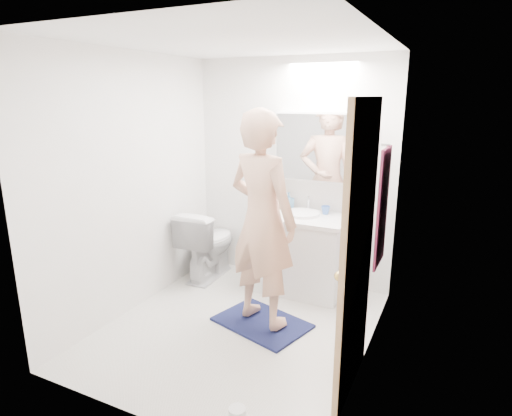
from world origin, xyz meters
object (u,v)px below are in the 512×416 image
Objects in this scene: vanity_cabinet at (300,255)px; toothbrush_cup at (326,210)px; toilet_paper_roll at (237,415)px; soap_bottle_b at (289,201)px; person at (262,220)px; medicine_cabinet at (318,147)px; toilet at (208,243)px; soap_bottle_a at (281,199)px.

toothbrush_cup reaches higher than vanity_cabinet.
soap_bottle_b is at bearing 103.54° from toilet_paper_roll.
vanity_cabinet is 1.01m from person.
person is (-0.14, -1.03, -0.52)m from medicine_cabinet.
toilet is 0.43× the size of person.
person reaches higher than toothbrush_cup.
soap_bottle_b is 1.70× the size of toilet_paper_roll.
toilet is 7.24× the size of toilet_paper_roll.
soap_bottle_b is at bearing 21.75° from soap_bottle_a.
soap_bottle_a is at bearing 152.26° from vanity_cabinet.
toilet is (-1.14, -0.33, -1.10)m from medicine_cabinet.
vanity_cabinet is at bearing -40.59° from soap_bottle_b.
toothbrush_cup is 2.29m from toilet_paper_roll.
medicine_cabinet reaches higher than soap_bottle_b.
vanity_cabinet is at bearing 98.91° from toilet_paper_roll.
toilet is 4.26× the size of soap_bottle_b.
toilet is at bearing -160.78° from soap_bottle_b.
toothbrush_cup is at bearing 1.17° from soap_bottle_a.
toilet_paper_roll is (0.60, -2.13, -0.88)m from soap_bottle_a.
toothbrush_cup is at bearing -88.66° from person.
vanity_cabinet reaches higher than toilet_paper_roll.
soap_bottle_b reaches higher than vanity_cabinet.
soap_bottle_b is 2.01× the size of toothbrush_cup.
toilet_paper_roll is (0.37, -1.16, -0.93)m from person.
medicine_cabinet is 4.71× the size of soap_bottle_b.
vanity_cabinet is 1.13m from medicine_cabinet.
person is at bearing 143.28° from toilet.
soap_bottle_b is at bearing -174.14° from medicine_cabinet.
person is at bearing -76.84° from soap_bottle_a.
toothbrush_cup reaches higher than toilet_paper_roll.
toilet_paper_roll is at bearing -76.46° from soap_bottle_b.
toothbrush_cup is at bearing -2.75° from soap_bottle_b.
soap_bottle_b is (-0.29, -0.03, -0.59)m from medicine_cabinet.
soap_bottle_a is (-0.23, 0.97, -0.05)m from person.
soap_bottle_b is 0.42m from toothbrush_cup.
person is at bearing -81.39° from soap_bottle_b.
soap_bottle_a reaches higher than vanity_cabinet.
medicine_cabinet is (0.08, 0.21, 1.11)m from vanity_cabinet.
vanity_cabinet is 4.82× the size of soap_bottle_b.
toothbrush_cup is (1.26, 0.28, 0.47)m from toilet.
person reaches higher than vanity_cabinet.
soap_bottle_b is at bearing -64.91° from person.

